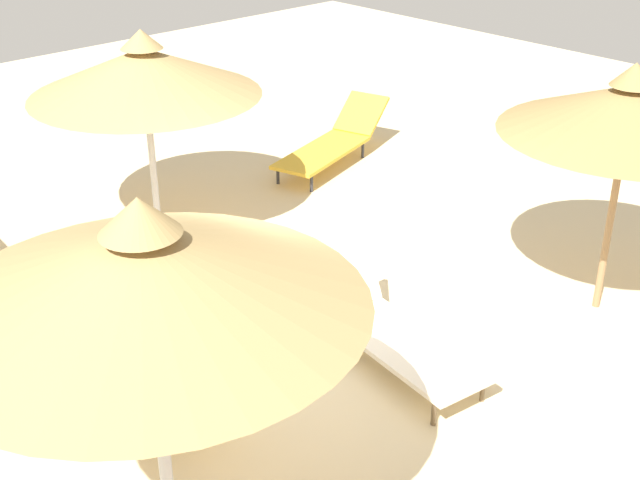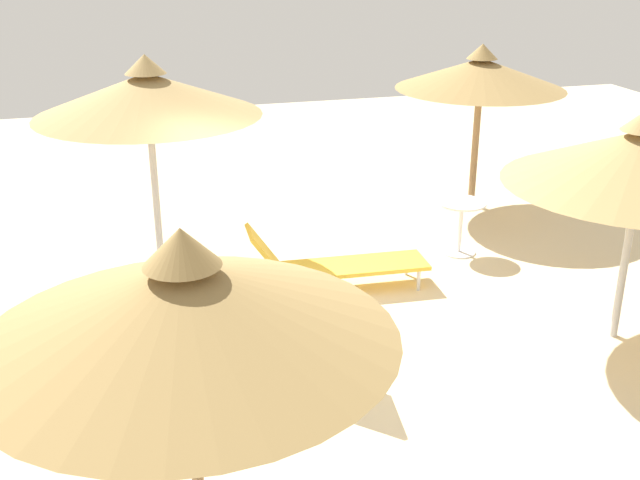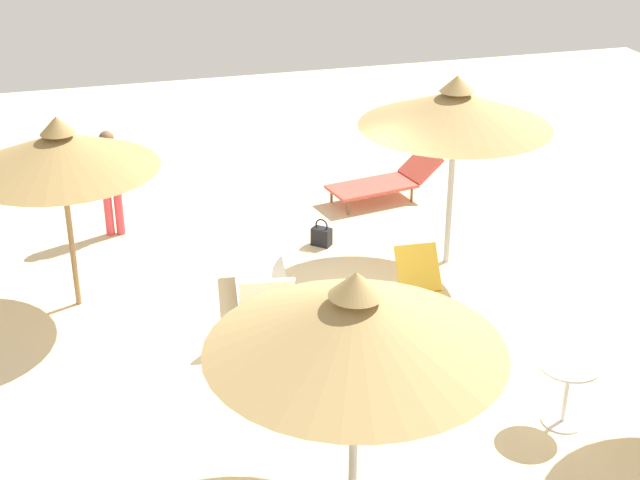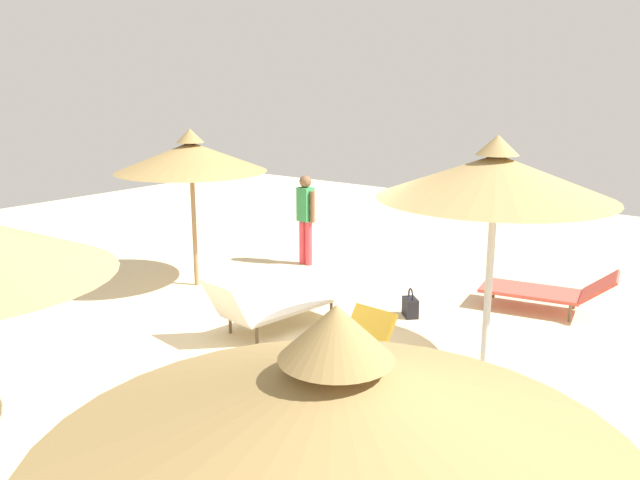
# 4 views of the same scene
# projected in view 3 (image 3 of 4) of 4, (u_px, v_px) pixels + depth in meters

# --- Properties ---
(ground) EXTENTS (24.00, 24.00, 0.10)m
(ground) POSITION_uv_depth(u_px,v_px,m) (319.00, 331.00, 11.84)
(ground) COLOR beige
(parasol_umbrella_center) EXTENTS (2.63, 2.63, 2.75)m
(parasol_umbrella_center) POSITION_uv_depth(u_px,v_px,m) (456.00, 108.00, 12.52)
(parasol_umbrella_center) COLOR #B2B2B7
(parasol_umbrella_center) RESTS_ON ground
(parasol_umbrella_far_right) EXTENTS (2.42, 2.42, 2.58)m
(parasol_umbrella_far_right) POSITION_uv_depth(u_px,v_px,m) (60.00, 151.00, 11.47)
(parasol_umbrella_far_right) COLOR olive
(parasol_umbrella_far_right) RESTS_ON ground
(parasol_umbrella_back) EXTENTS (2.68, 2.68, 2.46)m
(parasol_umbrella_back) POSITION_uv_depth(u_px,v_px,m) (355.00, 322.00, 8.01)
(parasol_umbrella_back) COLOR #B2B2B7
(parasol_umbrella_back) RESTS_ON ground
(lounge_chair_near_right) EXTENTS (0.68, 2.19, 0.85)m
(lounge_chair_near_right) POSITION_uv_depth(u_px,v_px,m) (437.00, 313.00, 11.43)
(lounge_chair_near_right) COLOR gold
(lounge_chair_near_right) RESTS_ON ground
(lounge_chair_near_left) EXTENTS (0.94, 2.00, 0.86)m
(lounge_chair_near_left) POSITION_uv_depth(u_px,v_px,m) (263.00, 284.00, 12.10)
(lounge_chair_near_left) COLOR silver
(lounge_chair_near_left) RESTS_ON ground
(lounge_chair_front) EXTENTS (1.98, 1.04, 0.68)m
(lounge_chair_front) POSITION_uv_depth(u_px,v_px,m) (386.00, 181.00, 15.47)
(lounge_chair_front) COLOR #CC4C3F
(lounge_chair_front) RESTS_ON ground
(person_standing_center) EXTENTS (0.44, 0.25, 1.66)m
(person_standing_center) POSITION_uv_depth(u_px,v_px,m) (110.00, 177.00, 13.96)
(person_standing_center) COLOR #D83F4C
(person_standing_center) RESTS_ON ground
(handbag) EXTENTS (0.33, 0.32, 0.43)m
(handbag) POSITION_uv_depth(u_px,v_px,m) (322.00, 236.00, 13.94)
(handbag) COLOR black
(handbag) RESTS_ON ground
(side_table_round) EXTENTS (0.64, 0.64, 0.72)m
(side_table_round) POSITION_uv_depth(u_px,v_px,m) (567.00, 383.00, 9.81)
(side_table_round) COLOR silver
(side_table_round) RESTS_ON ground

